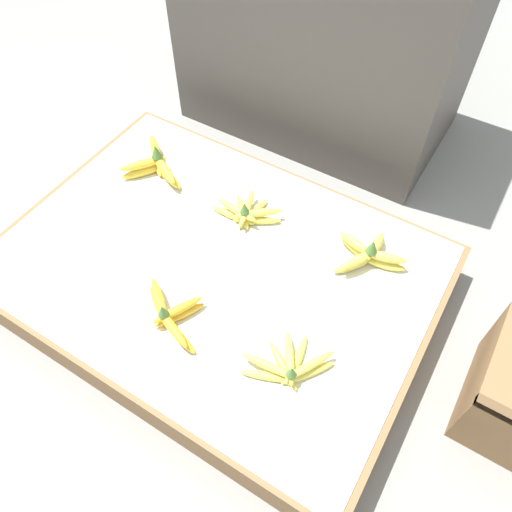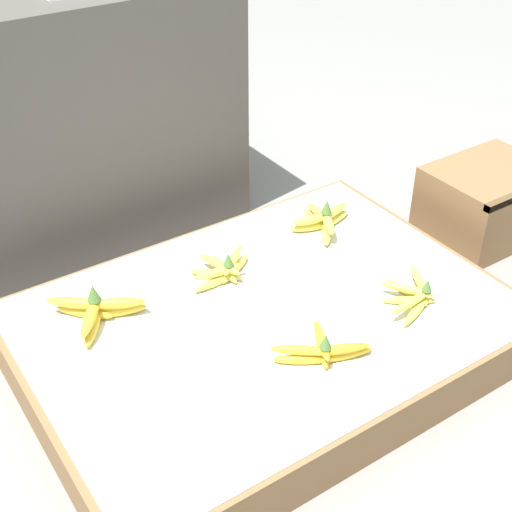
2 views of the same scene
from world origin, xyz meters
TOP-DOWN VIEW (x-y plane):
  - ground_plane at (0.00, 0.00)m, footprint 10.00×10.00m
  - display_platform at (0.00, 0.00)m, footprint 1.28×0.92m
  - back_vendor_table at (-0.13, 0.95)m, footprint 1.01×0.59m
  - banana_bunch_front_midleft at (0.01, -0.23)m, footprint 0.24×0.16m
  - banana_bunch_front_midright at (0.36, -0.19)m, footprint 0.22×0.19m
  - banana_bunch_middle_left at (-0.39, 0.22)m, footprint 0.24×0.22m
  - banana_bunch_middle_midleft at (-0.01, 0.20)m, footprint 0.23×0.16m
  - banana_bunch_middle_midright at (0.38, 0.24)m, footprint 0.22×0.21m

SIDE VIEW (x-z plane):
  - ground_plane at x=0.00m, z-range 0.00..0.00m
  - display_platform at x=0.00m, z-range 0.00..0.14m
  - banana_bunch_front_midright at x=0.36m, z-range 0.12..0.21m
  - banana_bunch_middle_midleft at x=-0.01m, z-range 0.12..0.21m
  - banana_bunch_front_midleft at x=0.01m, z-range 0.12..0.22m
  - banana_bunch_middle_midright at x=0.38m, z-range 0.12..0.23m
  - banana_bunch_middle_left at x=-0.39m, z-range 0.12..0.23m
  - back_vendor_table at x=-0.13m, z-range 0.00..0.82m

